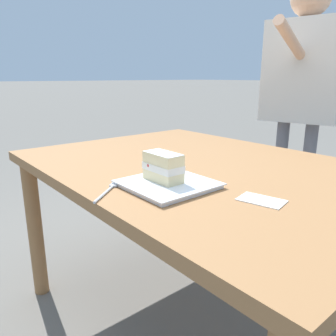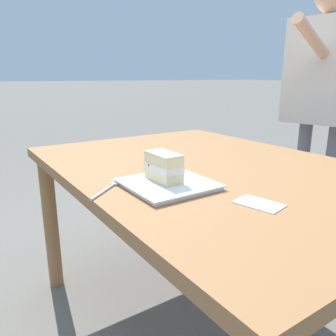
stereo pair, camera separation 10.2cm
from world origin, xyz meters
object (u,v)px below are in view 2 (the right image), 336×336
at_px(patio_table, 208,186).
at_px(dessert_fork, 107,189).
at_px(dessert_plate, 168,184).
at_px(paper_napkin, 259,204).
at_px(diner_person, 327,77).
at_px(cake_slice, 164,167).

distance_m(patio_table, dessert_fork, 0.46).
relative_size(patio_table, dessert_plate, 5.68).
height_order(paper_napkin, diner_person, diner_person).
bearing_deg(patio_table, paper_napkin, 157.95).
relative_size(dessert_plate, diner_person, 0.16).
bearing_deg(patio_table, dessert_fork, 97.00).
xyz_separation_m(dessert_plate, diner_person, (0.28, -1.24, 0.32)).
relative_size(cake_slice, dessert_fork, 0.92).
bearing_deg(cake_slice, paper_napkin, -155.71).
height_order(dessert_plate, paper_napkin, dessert_plate).
relative_size(paper_napkin, diner_person, 0.09).
height_order(dessert_fork, paper_napkin, dessert_fork).
bearing_deg(dessert_plate, paper_napkin, -154.70).
height_order(patio_table, paper_napkin, paper_napkin).
xyz_separation_m(dessert_plate, paper_napkin, (-0.26, -0.12, -0.01)).
bearing_deg(paper_napkin, patio_table, -22.05).
distance_m(dessert_plate, paper_napkin, 0.29).
xyz_separation_m(cake_slice, dessert_fork, (0.06, 0.17, -0.06)).
xyz_separation_m(patio_table, cake_slice, (-0.11, 0.28, 0.15)).
height_order(dessert_fork, diner_person, diner_person).
bearing_deg(dessert_fork, cake_slice, -108.93).
xyz_separation_m(patio_table, dessert_plate, (-0.13, 0.28, 0.10)).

